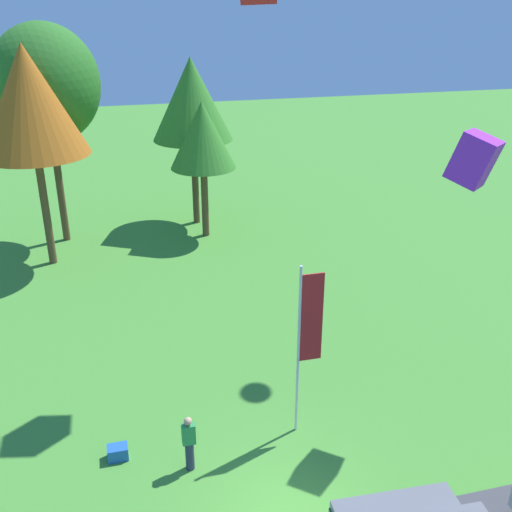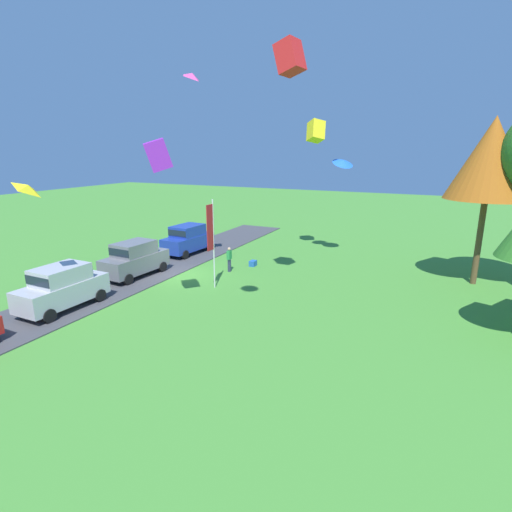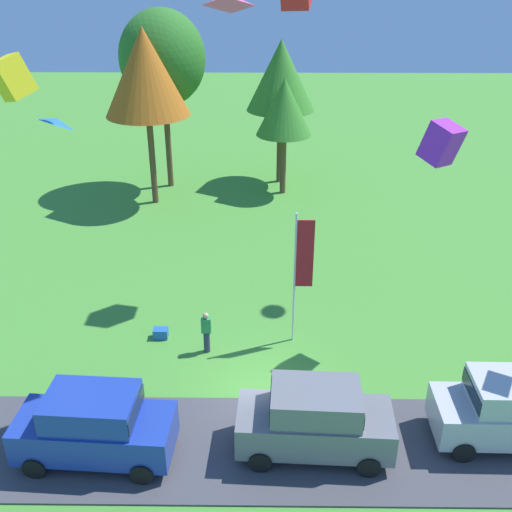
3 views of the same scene
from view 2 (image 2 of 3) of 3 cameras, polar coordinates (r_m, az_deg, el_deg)
name	(u,v)px [view 2 (image 2 of 3)]	position (r m, az deg, el deg)	size (l,w,h in m)	color
ground_plane	(183,275)	(27.16, -10.35, -2.71)	(120.00, 120.00, 0.00)	#478E33
pavement_strip	(153,270)	(28.66, -14.49, -1.95)	(36.00, 4.40, 0.06)	#424247
car_suv_mid_row	(188,238)	(32.34, -9.70, 2.54)	(4.71, 2.28, 2.28)	#1E389E
car_suv_near_entrance	(135,258)	(27.26, -16.93, -0.22)	(4.69, 2.23, 2.28)	slate
car_suv_by_flagpole	(62,286)	(23.04, -25.99, -3.85)	(4.63, 2.10, 2.28)	#B7B7BC
person_on_lawn	(229,259)	(27.34, -3.84, -0.46)	(0.36, 0.24, 1.71)	#2D334C
tree_far_left	(491,159)	(27.40, 30.55, 11.87)	(4.74, 4.74, 10.02)	brown
flag_banner	(211,233)	(23.41, -6.42, 3.22)	(0.71, 0.08, 5.37)	silver
cooler_box	(253,263)	(28.74, -0.44, -1.06)	(0.56, 0.40, 0.40)	blue
kite_box_near_flag	(290,57)	(21.54, 4.86, 26.44)	(1.03, 1.03, 1.45)	red
kite_diamond_trailing_tail	(192,76)	(26.61, -9.09, 24.10)	(1.02, 0.87, 0.28)	#EA4C9E
kite_box_mid_center	(158,155)	(19.18, -13.82, 13.82)	(0.92, 0.92, 1.29)	purple
kite_box_high_left	(316,131)	(31.47, 8.55, 17.23)	(1.01, 1.01, 1.42)	yellow
kite_delta_topmost	(343,162)	(30.28, 12.33, 12.98)	(1.51, 1.51, 0.27)	blue
kite_diamond_over_trees	(29,188)	(20.29, -29.74, 8.46)	(0.89, 1.00, 0.26)	yellow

